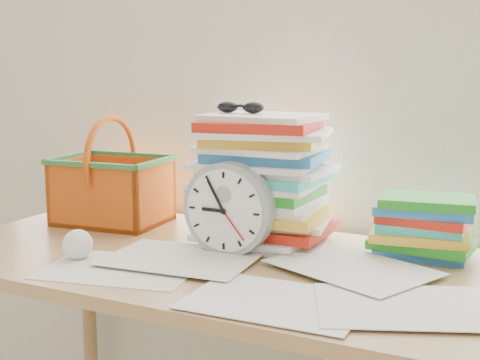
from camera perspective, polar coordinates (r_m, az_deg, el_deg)
The scene contains 9 objects.
curtain at distance 1.85m, azimuth 3.97°, elevation 13.08°, with size 2.40×0.01×2.50m, color white.
desk at distance 1.59m, azimuth -1.71°, elevation -9.16°, with size 1.40×0.70×0.75m.
paper_stack at distance 1.66m, azimuth 2.04°, elevation 0.06°, with size 0.33×0.27×0.32m, color white, non-canonical shape.
clock at distance 1.56m, azimuth -0.97°, elevation -2.47°, with size 0.22×0.22×0.04m, color #92989F.
sunglasses at distance 1.66m, azimuth 0.02°, elevation 6.25°, with size 0.14×0.12×0.03m, color black, non-canonical shape.
book_stack at distance 1.61m, azimuth 15.40°, elevation -3.84°, with size 0.25×0.19×0.15m, color white, non-canonical shape.
basket at distance 1.91m, azimuth -10.88°, elevation 0.78°, with size 0.30×0.23×0.30m, color orange, non-canonical shape.
crumpled_ball at distance 1.59m, azimuth -13.70°, elevation -5.34°, with size 0.07×0.07×0.07m, color white.
scattered_papers at distance 1.57m, azimuth -1.73°, elevation -6.36°, with size 1.26×0.42×0.02m, color white, non-canonical shape.
Camera 1 is at (0.72, 0.28, 1.19)m, focal length 50.00 mm.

